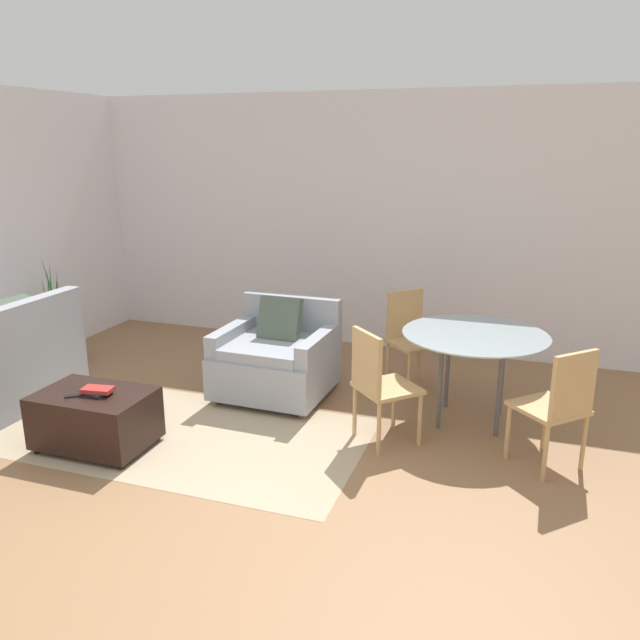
% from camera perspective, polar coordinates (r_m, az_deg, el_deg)
% --- Properties ---
extents(ground_plane, '(20.00, 20.00, 0.00)m').
position_cam_1_polar(ground_plane, '(4.02, -9.38, -17.85)').
color(ground_plane, '#936B47').
extents(wall_back, '(12.00, 0.06, 2.75)m').
position_cam_1_polar(wall_back, '(6.88, 4.81, 8.78)').
color(wall_back, white).
rests_on(wall_back, ground_plane).
extents(area_rug, '(2.98, 1.54, 0.01)m').
position_cam_1_polar(area_rug, '(5.15, -12.99, -10.06)').
color(area_rug, tan).
rests_on(area_rug, ground_plane).
extents(armchair, '(0.98, 0.94, 0.89)m').
position_cam_1_polar(armchair, '(5.66, -3.94, -3.47)').
color(armchair, '#999EA8').
rests_on(armchair, ground_plane).
extents(ottoman, '(0.83, 0.56, 0.44)m').
position_cam_1_polar(ottoman, '(5.01, -19.85, -8.38)').
color(ottoman, black).
rests_on(ottoman, ground_plane).
extents(book_stack, '(0.24, 0.17, 0.05)m').
position_cam_1_polar(book_stack, '(4.89, -19.69, -6.13)').
color(book_stack, black).
rests_on(book_stack, ottoman).
extents(tv_remote_primary, '(0.15, 0.14, 0.01)m').
position_cam_1_polar(tv_remote_primary, '(4.92, -21.37, -6.44)').
color(tv_remote_primary, black).
rests_on(tv_remote_primary, ottoman).
extents(potted_plant, '(0.43, 0.43, 1.17)m').
position_cam_1_polar(potted_plant, '(7.01, -22.81, -1.96)').
color(potted_plant, '#333338').
rests_on(potted_plant, ground_plane).
extents(dining_table, '(1.16, 1.16, 0.76)m').
position_cam_1_polar(dining_table, '(5.15, 13.95, -2.04)').
color(dining_table, '#99A8AD').
rests_on(dining_table, ground_plane).
extents(dining_chair_near_left, '(0.59, 0.59, 0.90)m').
position_cam_1_polar(dining_chair_near_left, '(4.69, 5.31, -5.44)').
color(dining_chair_near_left, tan).
rests_on(dining_chair_near_left, ground_plane).
extents(dining_chair_near_right, '(0.59, 0.59, 0.90)m').
position_cam_1_polar(dining_chair_near_right, '(4.60, 21.03, -6.97)').
color(dining_chair_near_right, tan).
rests_on(dining_chair_near_right, ground_plane).
extents(dining_chair_far_left, '(0.59, 0.59, 0.90)m').
position_cam_1_polar(dining_chair_far_left, '(5.87, 8.25, -1.13)').
color(dining_chair_far_left, tan).
rests_on(dining_chair_far_left, ground_plane).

